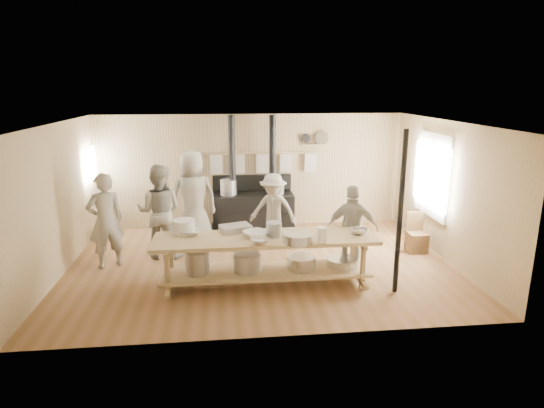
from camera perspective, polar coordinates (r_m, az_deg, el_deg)
The scene contains 24 objects.
ground at distance 8.49m, azimuth -1.38°, elevation -7.62°, with size 7.00×7.00×0.00m, color brown.
room_shell at distance 8.02m, azimuth -1.45°, elevation 3.18°, with size 7.00×7.00×7.00m.
window_right at distance 9.54m, azimuth 19.52°, elevation 3.43°, with size 0.09×1.50×1.65m.
left_opening at distance 10.35m, azimuth -21.90°, elevation 4.61°, with size 0.00×0.90×0.90m.
stove at distance 10.33m, azimuth -2.43°, elevation -0.49°, with size 1.90×0.75×2.60m.
towel_rail at distance 10.38m, azimuth -2.56°, elevation 5.48°, with size 3.00×0.04×0.47m.
back_wall_shelf at distance 10.55m, azimuth 5.44°, elevation 7.99°, with size 0.63×0.14×0.32m.
prep_table at distance 7.47m, azimuth -0.89°, elevation -6.53°, with size 3.60×0.90×0.85m.
support_post at distance 7.28m, azimuth 15.79°, elevation -1.20°, with size 0.08×0.08×2.60m, color black.
cook_far_left at distance 8.65m, azimuth -20.17°, elevation -2.01°, with size 0.64×0.42×1.75m, color #A09C8D.
cook_left at distance 8.87m, azimuth -13.92°, elevation -0.93°, with size 0.88×0.68×1.80m, color #A09C8D.
cook_center at distance 9.33m, azimuth -9.88°, elevation 0.63°, with size 0.97×0.63×1.98m, color #A09C8D.
cook_right at distance 8.11m, azimuth 10.03°, elevation -3.08°, with size 0.91×0.38×1.56m, color #A09C8D.
cook_by_window at distance 9.28m, azimuth 0.14°, elevation -0.75°, with size 0.97×0.56×1.50m, color #A09C8D.
chair at distance 9.53m, azimuth 17.66°, elevation -4.35°, with size 0.36×0.36×0.78m.
bowl_white_a at distance 7.58m, azimuth -10.20°, elevation -3.47°, with size 0.34×0.34×0.08m, color white.
bowl_steel_a at distance 7.02m, azimuth -1.56°, elevation -4.67°, with size 0.30×0.30×0.09m, color silver.
bowl_white_b at distance 7.34m, azimuth -2.05°, elevation -3.79°, with size 0.38×0.38×0.09m, color white.
bowl_steel_b at distance 7.63m, azimuth 10.86°, elevation -3.36°, with size 0.28×0.28×0.09m, color silver.
roasting_pan at distance 7.62m, azimuth -4.59°, elevation -3.06°, with size 0.49×0.33×0.11m, color #B2B2B7.
mixing_bowl_large at distance 7.08m, azimuth 3.29°, elevation -4.28°, with size 0.47×0.47×0.15m, color silver.
bucket_galv at distance 7.34m, azimuth 0.23°, elevation -3.20°, with size 0.26×0.26×0.24m, color gray.
deep_bowl_enamel at distance 7.63m, azimuth -10.99°, elevation -2.80°, with size 0.36×0.36×0.23m, color white.
pitcher at distance 7.13m, azimuth 6.30°, elevation -3.82°, with size 0.15×0.15×0.24m, color white.
Camera 1 is at (-0.64, -7.83, 3.22)m, focal length 30.00 mm.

